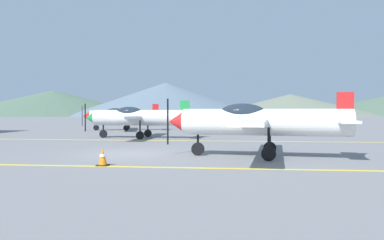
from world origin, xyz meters
TOP-DOWN VIEW (x-y plane):
  - ground_plane at (0.00, 0.00)m, footprint 400.00×400.00m
  - apron_line_near at (0.00, -3.61)m, footprint 80.00×0.16m
  - apron_line_far at (0.00, 7.04)m, footprint 80.00×0.16m
  - airplane_near at (5.17, -0.61)m, footprint 7.31×8.39m
  - airplane_mid at (-2.11, 8.85)m, footprint 7.23×8.34m
  - airplane_far at (-6.22, 18.73)m, footprint 7.34×8.34m
  - car_sedan at (4.55, 23.92)m, footprint 4.66×3.32m
  - traffic_cone_front at (-0.04, -3.47)m, footprint 0.36×0.36m
  - hill_left at (-75.09, 140.53)m, footprint 88.30×88.30m
  - hill_centerleft at (-21.79, 128.31)m, footprint 76.34×76.34m
  - hill_centerright at (28.08, 137.15)m, footprint 70.54×70.54m

SIDE VIEW (x-z plane):
  - ground_plane at x=0.00m, z-range 0.00..0.00m
  - apron_line_near at x=0.00m, z-range 0.00..0.01m
  - apron_line_far at x=0.00m, z-range 0.00..0.01m
  - traffic_cone_front at x=-0.04m, z-range -0.01..0.58m
  - car_sedan at x=4.55m, z-range 0.03..1.65m
  - airplane_near at x=5.17m, z-range 0.16..2.67m
  - airplane_mid at x=-2.11m, z-range 0.16..2.67m
  - airplane_far at x=-6.22m, z-range 0.16..2.67m
  - hill_centerright at x=28.08m, z-range 0.00..8.84m
  - hill_left at x=-75.09m, z-range 0.00..11.25m
  - hill_centerleft at x=-21.79m, z-range 0.00..13.31m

